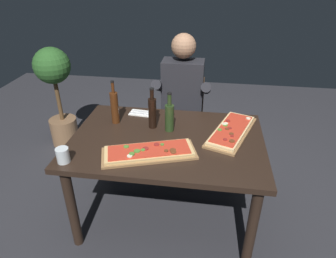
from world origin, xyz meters
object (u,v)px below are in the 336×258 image
wine_bottle_dark (152,112)px  diner_chair (183,117)px  oil_bottle_amber (170,116)px  potted_plant_corner (57,90)px  seated_diner (182,98)px  pizza_rectangular_left (231,131)px  vinegar_bottle_green (115,107)px  dining_table (167,149)px  pizza_rectangular_front (149,152)px  tumbler_near_camera (63,156)px

wine_bottle_dark → diner_chair: 0.82m
oil_bottle_amber → potted_plant_corner: 1.59m
seated_diner → potted_plant_corner: bearing=171.3°
pizza_rectangular_left → seated_diner: size_ratio=0.48×
oil_bottle_amber → seated_diner: size_ratio=0.23×
vinegar_bottle_green → dining_table: bearing=-22.8°
dining_table → pizza_rectangular_front: bearing=-111.2°
pizza_rectangular_front → pizza_rectangular_left: (0.55, 0.37, -0.00)m
pizza_rectangular_left → vinegar_bottle_green: 0.92m
oil_bottle_amber → seated_diner: bearing=87.2°
dining_table → diner_chair: 0.87m
vinegar_bottle_green → pizza_rectangular_front: bearing=-49.2°
pizza_rectangular_front → oil_bottle_amber: (0.09, 0.35, 0.10)m
tumbler_near_camera → diner_chair: diner_chair is taller
wine_bottle_dark → diner_chair: bearing=76.7°
pizza_rectangular_front → tumbler_near_camera: bearing=-163.2°
pizza_rectangular_front → vinegar_bottle_green: size_ratio=1.90×
oil_bottle_amber → potted_plant_corner: size_ratio=0.28×
vinegar_bottle_green → potted_plant_corner: 1.20m
tumbler_near_camera → seated_diner: 1.29m
dining_table → pizza_rectangular_left: pizza_rectangular_left is taller
oil_bottle_amber → tumbler_near_camera: oil_bottle_amber is taller
pizza_rectangular_left → wine_bottle_dark: 0.61m
tumbler_near_camera → dining_table: bearing=32.0°
pizza_rectangular_front → oil_bottle_amber: bearing=75.8°
tumbler_near_camera → potted_plant_corner: potted_plant_corner is taller
pizza_rectangular_left → diner_chair: size_ratio=0.73×
pizza_rectangular_left → tumbler_near_camera: size_ratio=6.38×
dining_table → wine_bottle_dark: (-0.14, 0.15, 0.23)m
vinegar_bottle_green → tumbler_near_camera: 0.60m
oil_bottle_amber → vinegar_bottle_green: bearing=171.8°
wine_bottle_dark → tumbler_near_camera: (-0.48, -0.54, -0.09)m
vinegar_bottle_green → tumbler_near_camera: bearing=-106.9°
pizza_rectangular_left → potted_plant_corner: (-1.81, 0.80, -0.10)m
pizza_rectangular_left → tumbler_near_camera: bearing=-153.9°
tumbler_near_camera → potted_plant_corner: (-0.73, 1.33, -0.12)m
oil_bottle_amber → potted_plant_corner: (-1.34, 0.82, -0.19)m
pizza_rectangular_left → tumbler_near_camera: 1.20m
wine_bottle_dark → dining_table: bearing=-48.5°
potted_plant_corner → wine_bottle_dark: bearing=-33.3°
diner_chair → seated_diner: bearing=-90.0°
seated_diner → oil_bottle_amber: bearing=-92.8°
tumbler_near_camera → potted_plant_corner: size_ratio=0.09×
pizza_rectangular_front → wine_bottle_dark: bearing=97.2°
dining_table → oil_bottle_amber: oil_bottle_amber is taller
seated_diner → pizza_rectangular_left: bearing=-53.6°
dining_table → tumbler_near_camera: tumbler_near_camera is taller
diner_chair → vinegar_bottle_green: bearing=-125.2°
wine_bottle_dark → tumbler_near_camera: wine_bottle_dark is taller
wine_bottle_dark → potted_plant_corner: (-1.21, 0.79, -0.21)m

